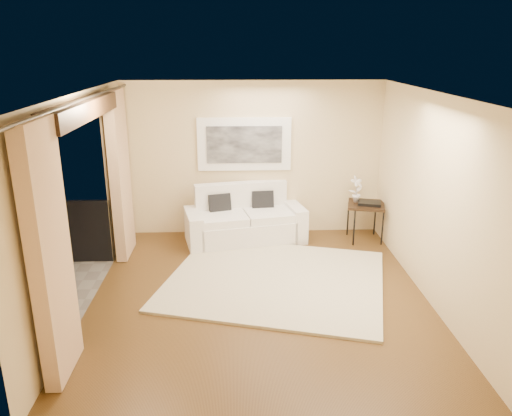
{
  "coord_description": "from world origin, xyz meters",
  "views": [
    {
      "loc": [
        -0.28,
        -6.08,
        3.26
      ],
      "look_at": [
        -0.02,
        0.65,
        1.05
      ],
      "focal_mm": 35.0,
      "sensor_mm": 36.0,
      "label": 1
    }
  ],
  "objects_px": {
    "sofa": "(244,221)",
    "orchid": "(356,189)",
    "bistro_table": "(2,242)",
    "balcony_chair_far": "(2,255)",
    "side_table": "(366,207)"
  },
  "relations": [
    {
      "from": "sofa",
      "to": "orchid",
      "type": "xyz_separation_m",
      "value": [
        1.94,
        0.01,
        0.55
      ]
    },
    {
      "from": "orchid",
      "to": "bistro_table",
      "type": "distance_m",
      "value": 5.57
    },
    {
      "from": "sofa",
      "to": "orchid",
      "type": "height_order",
      "value": "orchid"
    },
    {
      "from": "sofa",
      "to": "bistro_table",
      "type": "height_order",
      "value": "sofa"
    },
    {
      "from": "orchid",
      "to": "balcony_chair_far",
      "type": "bearing_deg",
      "value": -161.59
    },
    {
      "from": "sofa",
      "to": "bistro_table",
      "type": "xyz_separation_m",
      "value": [
        -3.38,
        -1.63,
        0.32
      ]
    },
    {
      "from": "sofa",
      "to": "bistro_table",
      "type": "distance_m",
      "value": 3.76
    },
    {
      "from": "side_table",
      "to": "orchid",
      "type": "xyz_separation_m",
      "value": [
        -0.16,
        0.1,
        0.29
      ]
    },
    {
      "from": "balcony_chair_far",
      "to": "bistro_table",
      "type": "bearing_deg",
      "value": -77.27
    },
    {
      "from": "side_table",
      "to": "sofa",
      "type": "bearing_deg",
      "value": 177.52
    },
    {
      "from": "sofa",
      "to": "orchid",
      "type": "distance_m",
      "value": 2.01
    },
    {
      "from": "sofa",
      "to": "orchid",
      "type": "bearing_deg",
      "value": -11.67
    },
    {
      "from": "side_table",
      "to": "bistro_table",
      "type": "height_order",
      "value": "bistro_table"
    },
    {
      "from": "side_table",
      "to": "balcony_chair_far",
      "type": "height_order",
      "value": "balcony_chair_far"
    },
    {
      "from": "orchid",
      "to": "bistro_table",
      "type": "relative_size",
      "value": 0.59
    }
  ]
}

